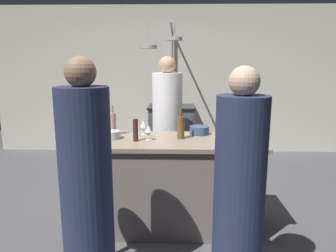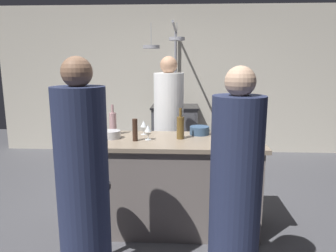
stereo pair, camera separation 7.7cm
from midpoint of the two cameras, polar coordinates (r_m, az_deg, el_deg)
ground_plane at (r=3.39m, az=0.55°, el=-17.33°), size 9.00×9.00×0.00m
back_wall at (r=5.83m, az=1.77°, el=8.15°), size 6.40×0.16×2.60m
kitchen_island at (r=3.20m, az=0.56°, el=-10.20°), size 1.80×0.72×0.90m
stove_range at (r=5.55m, az=1.63°, el=-0.92°), size 0.80×0.64×0.89m
chef at (r=3.89m, az=0.69°, el=-1.11°), size 0.36×0.36×1.70m
bar_stool_left at (r=2.75m, az=-11.99°, el=-16.02°), size 0.28×0.28×0.68m
guest_left at (r=2.28m, az=-13.98°, el=-11.03°), size 0.35×0.35×1.67m
bar_stool_right at (r=2.69m, az=11.55°, el=-16.60°), size 0.28×0.28×0.68m
guest_right at (r=2.21m, az=12.93°, el=-12.41°), size 0.34×0.34×1.61m
overhead_pot_rack at (r=5.04m, az=0.91°, el=11.14°), size 0.58×1.37×2.17m
pepper_mill at (r=2.99m, az=-5.19°, el=-0.71°), size 0.05×0.05×0.21m
wine_bottle_dark at (r=2.91m, az=12.30°, el=-0.81°), size 0.07×0.07×0.33m
wine_bottle_rose at (r=3.27m, az=-9.18°, el=0.51°), size 0.07×0.07×0.31m
wine_bottle_amber at (r=3.06m, az=2.95°, el=-0.20°), size 0.07×0.07×0.30m
wine_glass_near_right_guest at (r=2.92m, az=16.03°, el=-1.41°), size 0.07×0.07×0.15m
wine_glass_near_left_guest at (r=3.02m, az=-2.87°, el=-0.57°), size 0.07×0.07×0.15m
wine_glass_by_chef at (r=3.24m, az=-3.70°, el=0.27°), size 0.07×0.07×0.15m
mixing_bowl_ceramic at (r=3.28m, az=13.24°, el=-1.16°), size 0.21×0.21×0.07m
mixing_bowl_blue at (r=3.27m, az=6.33°, el=-0.80°), size 0.20×0.20×0.08m
mixing_bowl_steel at (r=3.13m, az=-9.37°, el=-1.51°), size 0.17×0.17×0.08m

